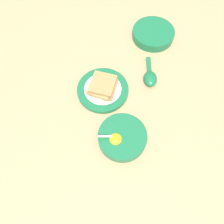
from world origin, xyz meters
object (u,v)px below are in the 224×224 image
Objects in this scene: toast_plate at (103,90)px; soup_spoon at (150,77)px; egg_bowl at (122,137)px; congee_bowl at (153,34)px; toast_sandwich at (103,86)px.

soup_spoon is (0.04, 0.19, 0.01)m from toast_plate.
toast_plate is (-0.21, 0.04, -0.01)m from egg_bowl.
soup_spoon is at bearing 77.92° from toast_plate.
congee_bowl is at bearing 143.44° from soup_spoon.
toast_sandwich is at bearing -101.49° from soup_spoon.
egg_bowl reaches higher than toast_plate.
toast_plate is at bearing -102.08° from soup_spoon.
toast_plate is 1.37× the size of soup_spoon.
toast_plate is 0.36m from congee_bowl.
toast_sandwich is 0.20m from soup_spoon.
congee_bowl is (-0.14, 0.33, 0.01)m from toast_plate.
toast_sandwich is (-0.21, 0.03, 0.02)m from egg_bowl.
soup_spoon is (0.04, 0.19, -0.02)m from toast_sandwich.
toast_sandwich is 0.95× the size of soup_spoon.
toast_sandwich reaches higher than toast_plate.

